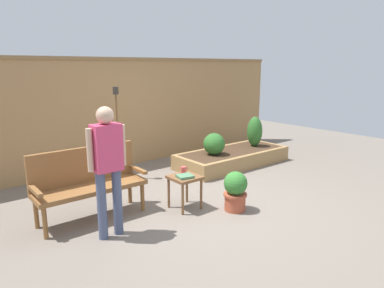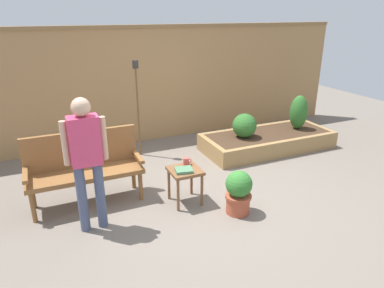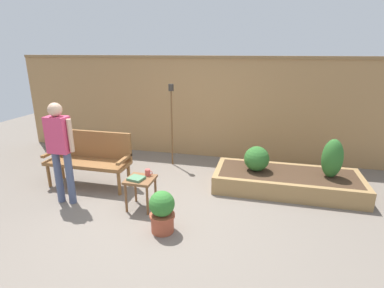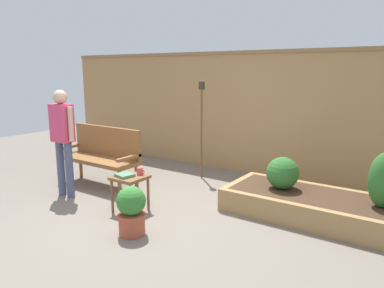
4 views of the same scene
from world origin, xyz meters
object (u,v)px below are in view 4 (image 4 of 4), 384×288
Objects in this scene: potted_boxwood at (131,210)px; shrub_far_corner at (384,180)px; shrub_near_bench at (283,173)px; person_by_bench at (63,134)px; book_on_table at (124,175)px; side_table at (130,182)px; garden_bench at (102,152)px; tiki_torch at (202,112)px; cup_on_table at (140,171)px.

potted_boxwood is 0.89× the size of shrub_far_corner.
person_by_bench reaches higher than shrub_near_bench.
person_by_bench reaches higher than book_on_table.
side_table is 2.27× the size of book_on_table.
shrub_far_corner is (3.97, 0.58, 0.07)m from garden_bench.
shrub_far_corner reaches higher than book_on_table.
tiki_torch is (-2.88, 0.67, 0.51)m from shrub_far_corner.
tiki_torch is at bearing 95.32° from cup_on_table.
shrub_far_corner is at bearing 0.00° from shrub_near_bench.
shrub_near_bench is at bearing 24.22° from person_by_bench.
potted_boxwood is at bearing -27.54° from book_on_table.
shrub_far_corner reaches higher than shrub_near_bench.
tiki_torch is at bearing 60.11° from person_by_bench.
tiki_torch is at bearing 103.24° from book_on_table.
potted_boxwood reaches higher than book_on_table.
shrub_far_corner is at bearing 17.62° from person_by_bench.
garden_bench is 1.32m from side_table.
shrub_far_corner is (2.72, 1.04, 0.09)m from cup_on_table.
tiki_torch is (-0.59, 2.33, 0.84)m from potted_boxwood.
side_table is 0.19m from cup_on_table.
side_table is 0.31× the size of person_by_bench.
potted_boxwood is at bearing -143.97° from shrub_far_corner.
garden_bench is 4.01m from shrub_far_corner.
shrub_near_bench reaches higher than potted_boxwood.
cup_on_table reaches higher than book_on_table.
potted_boxwood is at bearing -32.85° from garden_bench.
book_on_table is (-0.04, -0.06, 0.10)m from side_table.
garden_bench is 2.26× the size of shrub_far_corner.
shrub_near_bench is (1.62, 1.16, 0.11)m from side_table.
shrub_far_corner is at bearing 35.05° from book_on_table.
person_by_bench reaches higher than cup_on_table.
book_on_table is 0.13× the size of tiki_torch.
potted_boxwood is at bearing -123.81° from shrub_near_bench.
cup_on_table is at bearing -159.11° from shrub_far_corner.
shrub_near_bench is at bearing 48.09° from book_on_table.
shrub_near_bench is 1.18m from shrub_far_corner.
shrub_near_bench is (1.12, 1.67, 0.21)m from potted_boxwood.
cup_on_table is at bearing -146.14° from shrub_near_bench.
potted_boxwood is (0.43, -0.63, -0.23)m from cup_on_table.
shrub_far_corner is at bearing 20.89° from cup_on_table.
shrub_near_bench reaches higher than book_on_table.
cup_on_table is at bearing 10.23° from person_by_bench.
book_on_table is at bearing -88.51° from tiki_torch.
shrub_near_bench is at bearing 35.66° from side_table.
shrub_near_bench is at bearing -21.35° from tiki_torch.
shrub_near_bench is 0.27× the size of person_by_bench.
cup_on_table is 0.19× the size of shrub_far_corner.
book_on_table is (1.14, -0.64, -0.05)m from garden_bench.
tiki_torch reaches higher than shrub_far_corner.
side_table is 0.29× the size of tiki_torch.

